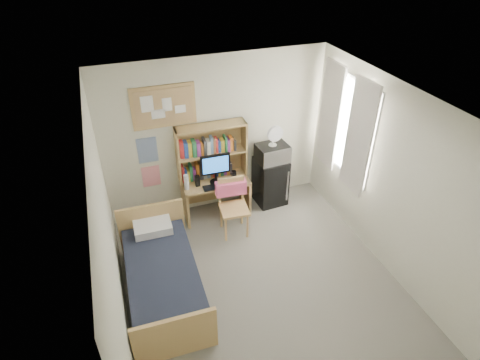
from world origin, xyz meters
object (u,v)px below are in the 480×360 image
object	(u,v)px
bulletin_board	(164,106)
desk_chair	(234,209)
speaker_left	(197,181)
desk	(216,197)
bed	(163,281)
microwave	(272,153)
speaker_right	(234,175)
mini_fridge	(270,181)
monitor	(216,169)
desk_fan	(273,136)

from	to	relation	value
bulletin_board	desk_chair	xyz separation A→B (m)	(0.78, -0.84, -1.46)
bulletin_board	speaker_left	bearing A→B (deg)	-44.21
desk	bed	bearing A→B (deg)	-126.82
speaker_left	microwave	xyz separation A→B (m)	(1.29, 0.07, 0.22)
desk	speaker_right	distance (m)	0.51
mini_fridge	monitor	distance (m)	1.12
speaker_left	microwave	world-z (taller)	microwave
bulletin_board	microwave	size ratio (longest dim) A/B	1.89
microwave	desk_fan	bearing A→B (deg)	0.00
desk_chair	monitor	world-z (taller)	monitor
bulletin_board	desk	xyz separation A→B (m)	(0.65, -0.28, -1.59)
speaker_right	microwave	size ratio (longest dim) A/B	0.31
desk_chair	speaker_left	world-z (taller)	desk_chair
desk	desk_chair	size ratio (longest dim) A/B	1.15
bed	speaker_left	world-z (taller)	speaker_left
bulletin_board	desk_fan	bearing A→B (deg)	-9.33
bulletin_board	speaker_right	distance (m)	1.55
bed	desk_fan	size ratio (longest dim) A/B	5.58
speaker_right	desk_fan	world-z (taller)	desk_fan
speaker_left	speaker_right	size ratio (longest dim) A/B	1.14
monitor	speaker_right	world-z (taller)	monitor
desk_chair	monitor	size ratio (longest dim) A/B	1.84
speaker_right	desk_fan	bearing A→B (deg)	8.45
monitor	speaker_left	size ratio (longest dim) A/B	2.82
mini_fridge	speaker_right	size ratio (longest dim) A/B	5.35
desk_chair	monitor	bearing A→B (deg)	110.40
bed	desk_fan	world-z (taller)	desk_fan
bulletin_board	desk_chair	distance (m)	1.85
bulletin_board	bed	world-z (taller)	bulletin_board
monitor	bed	bearing A→B (deg)	-127.97
bed	bulletin_board	bearing A→B (deg)	75.42
monitor	speaker_right	xyz separation A→B (m)	(0.30, -0.01, -0.17)
speaker_left	desk	bearing A→B (deg)	11.31
desk_fan	bed	bearing A→B (deg)	-149.36
desk	monitor	xyz separation A→B (m)	(-0.00, -0.06, 0.59)
desk_chair	mini_fridge	xyz separation A→B (m)	(0.86, 0.59, -0.05)
bulletin_board	monitor	world-z (taller)	bulletin_board
desk	monitor	world-z (taller)	monitor
desk_fan	speaker_right	bearing A→B (deg)	-176.84
bulletin_board	mini_fridge	size ratio (longest dim) A/B	1.13
bulletin_board	monitor	size ratio (longest dim) A/B	1.87
monitor	speaker_left	world-z (taller)	monitor
desk_chair	microwave	world-z (taller)	microwave
desk_chair	microwave	distance (m)	1.15
speaker_left	monitor	bearing A→B (deg)	-0.00
speaker_left	desk_fan	distance (m)	1.40
desk	monitor	bearing A→B (deg)	-90.00
monitor	speaker_left	bearing A→B (deg)	180.00
bed	speaker_right	bearing A→B (deg)	45.16
speaker_left	desk_fan	bearing A→B (deg)	4.55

